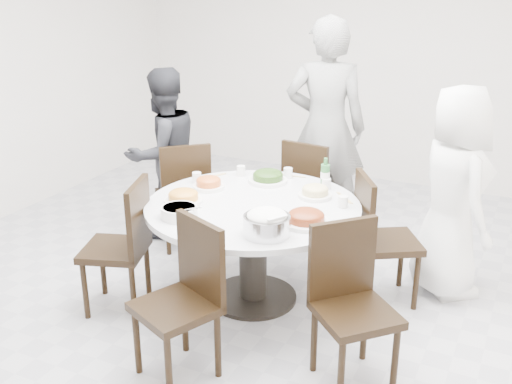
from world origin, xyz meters
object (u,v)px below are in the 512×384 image
at_px(dining_table, 253,252).
at_px(chair_ne, 388,239).
at_px(diner_right, 453,193).
at_px(diner_left, 164,154).
at_px(diner_middle, 325,129).
at_px(chair_sw, 114,247).
at_px(beverage_bottle, 325,173).
at_px(chair_s, 175,304).
at_px(chair_nw, 183,193).
at_px(chair_se, 356,310).
at_px(soup_bowl, 179,212).
at_px(rice_bowl, 267,225).
at_px(chair_n, 314,191).

xyz_separation_m(dining_table, chair_ne, (0.86, 0.43, 0.10)).
distance_m(diner_right, diner_left, 2.46).
bearing_deg(diner_middle, chair_sw, 51.61).
bearing_deg(dining_table, beverage_bottle, 57.42).
bearing_deg(chair_s, diner_right, 77.94).
distance_m(chair_nw, chair_se, 2.24).
relative_size(diner_right, soup_bowl, 6.41).
distance_m(rice_bowl, beverage_bottle, 0.96).
height_order(chair_nw, chair_s, same).
bearing_deg(diner_middle, chair_n, 77.91).
relative_size(chair_nw, diner_middle, 0.49).
height_order(soup_bowl, beverage_bottle, beverage_bottle).
height_order(chair_sw, chair_se, same).
xyz_separation_m(chair_nw, diner_middle, (0.98, 0.82, 0.50)).
bearing_deg(chair_sw, soup_bowl, 81.47).
distance_m(diner_middle, diner_left, 1.44).
height_order(chair_s, soup_bowl, chair_s).
bearing_deg(diner_left, chair_sw, 40.53).
distance_m(chair_n, chair_s, 2.11).
bearing_deg(beverage_bottle, diner_left, 173.26).
relative_size(chair_se, beverage_bottle, 4.10).
bearing_deg(chair_se, dining_table, 101.42).
bearing_deg(chair_nw, chair_n, 164.71).
relative_size(chair_n, rice_bowl, 3.26).
height_order(chair_se, soup_bowl, chair_se).
xyz_separation_m(diner_right, beverage_bottle, (-0.89, -0.23, 0.09)).
height_order(chair_n, chair_sw, same).
xyz_separation_m(chair_se, rice_bowl, (-0.63, 0.16, 0.34)).
bearing_deg(chair_ne, chair_s, 117.12).
height_order(chair_sw, soup_bowl, chair_sw).
bearing_deg(chair_s, chair_nw, 144.44).
relative_size(chair_nw, diner_right, 0.61).
bearing_deg(diner_right, diner_middle, 25.14).
height_order(chair_nw, soup_bowl, chair_nw).
bearing_deg(diner_right, chair_n, 36.19).
height_order(chair_ne, chair_n, same).
distance_m(chair_ne, chair_sw, 1.93).
height_order(chair_nw, diner_middle, diner_middle).
distance_m(chair_n, diner_right, 1.28).
bearing_deg(chair_nw, beverage_bottle, 133.76).
bearing_deg(beverage_bottle, diner_middle, 109.98).
distance_m(chair_ne, diner_left, 2.13).
bearing_deg(chair_ne, beverage_bottle, 48.24).
xyz_separation_m(chair_ne, chair_sw, (-1.68, -0.95, 0.00)).
bearing_deg(diner_middle, chair_ne, 115.91).
bearing_deg(chair_ne, diner_middle, 9.69).
relative_size(chair_n, soup_bowl, 3.92).
relative_size(diner_middle, beverage_bottle, 8.37).
xyz_separation_m(chair_ne, chair_n, (-0.83, 0.69, 0.00)).
distance_m(chair_n, diner_left, 1.36).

